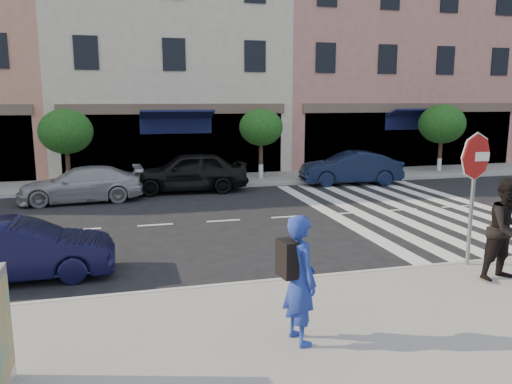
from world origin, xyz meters
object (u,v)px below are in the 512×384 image
car_far_left (81,184)px  photographer (300,279)px  car_far_mid (188,172)px  car_near_mid (18,250)px  stop_sign (475,171)px  poster_board (1,340)px  car_far_right (351,168)px  walker (508,230)px

car_far_left → photographer: bearing=14.8°
car_far_mid → car_near_mid: bearing=-24.1°
stop_sign → photographer: bearing=-149.8°
poster_board → car_far_mid: poster_board is taller
car_far_left → car_far_mid: 4.04m
photographer → car_far_right: size_ratio=0.44×
walker → car_far_mid: size_ratio=0.43×
walker → car_near_mid: (-9.14, 2.79, -0.53)m
stop_sign → car_far_right: bearing=81.2°
poster_board → walker: bearing=11.2°
photographer → car_near_mid: bearing=37.3°
car_far_left → poster_board: bearing=-2.6°
walker → car_far_right: walker is taller
car_far_mid → car_far_right: (6.90, 0.00, -0.09)m
car_far_left → car_far_mid: bearing=101.6°
walker → car_far_mid: walker is taller
car_near_mid → car_far_mid: 9.97m
stop_sign → walker: stop_sign is taller
stop_sign → car_near_mid: stop_sign is taller
walker → car_far_mid: bearing=102.6°
car_near_mid → car_far_mid: (4.49, 8.90, 0.17)m
stop_sign → walker: size_ratio=1.40×
stop_sign → car_far_mid: bearing=116.5°
car_near_mid → photographer: bearing=-133.3°
walker → car_far_left: size_ratio=0.47×
photographer → walker: bearing=-83.4°
stop_sign → car_far_left: stop_sign is taller
stop_sign → car_far_mid: 11.77m
photographer → car_far_left: (-3.89, 12.03, -0.47)m
car_far_right → walker: bearing=-3.1°
stop_sign → car_far_left: size_ratio=0.66×
photographer → car_far_right: 14.78m
stop_sign → car_near_mid: 9.35m
car_far_mid → stop_sign: bearing=25.6°
stop_sign → poster_board: stop_sign is taller
walker → poster_board: bearing=-177.1°
poster_board → stop_sign: bearing=17.2°
stop_sign → poster_board: (-8.34, -2.72, -1.28)m
walker → car_near_mid: size_ratio=0.54×
stop_sign → poster_board: bearing=-158.3°
stop_sign → car_far_left: 12.99m
car_near_mid → car_far_right: size_ratio=0.87×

